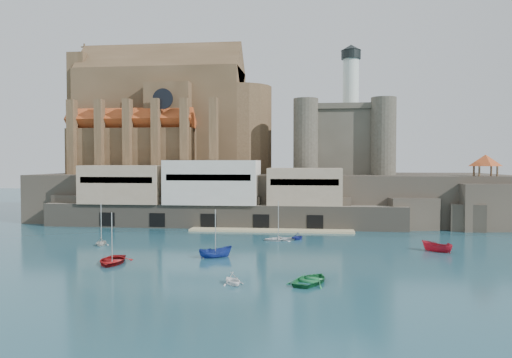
{
  "coord_description": "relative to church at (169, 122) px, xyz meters",
  "views": [
    {
      "loc": [
        9.75,
        -72.67,
        12.75
      ],
      "look_at": [
        -2.43,
        32.0,
        9.07
      ],
      "focal_mm": 35.0,
      "sensor_mm": 36.0,
      "label": 1
    }
  ],
  "objects": [
    {
      "name": "boat_6",
      "position": [
        28.2,
        -34.33,
        -22.13
      ],
      "size": [
        2.14,
        3.76,
        5.06
      ],
      "primitive_type": "imported",
      "rotation": [
        0.0,
        0.0,
        5.03
      ],
      "color": "silver",
      "rests_on": "ground"
    },
    {
      "name": "church",
      "position": [
        0.0,
        0.0,
        0.0
      ],
      "size": [
        47.0,
        25.93,
        30.51
      ],
      "color": "#4F3A25",
      "rests_on": "promontory"
    },
    {
      "name": "castle_keep",
      "position": [
        40.21,
        -0.78,
        -3.81
      ],
      "size": [
        21.2,
        21.2,
        29.3
      ],
      "color": "#423F34",
      "rests_on": "promontory"
    },
    {
      "name": "boat_2",
      "position": [
        20.9,
        -49.67,
        -22.13
      ],
      "size": [
        2.37,
        2.35,
        4.58
      ],
      "primitive_type": "imported",
      "rotation": [
        0.0,
        0.0,
        2.06
      ],
      "color": "navy",
      "rests_on": "ground"
    },
    {
      "name": "promontory",
      "position": [
        23.94,
        -2.48,
        -17.2
      ],
      "size": [
        100.0,
        36.0,
        10.0
      ],
      "color": "#2B2620",
      "rests_on": "ground"
    },
    {
      "name": "ground",
      "position": [
        24.13,
        -41.85,
        -22.13
      ],
      "size": [
        300.0,
        300.0,
        0.0
      ],
      "primitive_type": "plane",
      "color": "#173F4E",
      "rests_on": "ground"
    },
    {
      "name": "boat_3",
      "position": [
        33.63,
        -62.1,
        -22.13
      ],
      "size": [
        4.37,
        2.82,
        5.93
      ],
      "primitive_type": "imported",
      "rotation": [
        0.0,
        0.0,
        2.73
      ],
      "color": "#218045",
      "rests_on": "ground"
    },
    {
      "name": "quay",
      "position": [
        13.94,
        -18.78,
        -16.06
      ],
      "size": [
        70.0,
        12.0,
        13.05
      ],
      "color": "#6D6557",
      "rests_on": "ground"
    },
    {
      "name": "boat_1",
      "position": [
        25.54,
        -63.78,
        -22.13
      ],
      "size": [
        3.1,
        2.84,
        3.07
      ],
      "primitive_type": "imported",
      "rotation": [
        0.0,
        0.0,
        0.61
      ],
      "color": "white",
      "rests_on": "ground"
    },
    {
      "name": "rock_outcrop",
      "position": [
        66.13,
        -16.01,
        -18.11
      ],
      "size": [
        14.5,
        10.5,
        8.7
      ],
      "color": "#2B2620",
      "rests_on": "ground"
    },
    {
      "name": "boat_0",
      "position": [
        8.75,
        -54.91,
        -22.13
      ],
      "size": [
        4.67,
        1.9,
        6.36
      ],
      "primitive_type": "imported",
      "rotation": [
        0.0,
        0.0,
        0.13
      ],
      "color": "maroon",
      "rests_on": "ground"
    },
    {
      "name": "pavilion",
      "position": [
        66.13,
        -15.85,
        -9.4
      ],
      "size": [
        6.4,
        6.4,
        5.4
      ],
      "color": "#4F3A25",
      "rests_on": "rock_outcrop"
    },
    {
      "name": "boat_5",
      "position": [
        51.23,
        -41.76,
        -22.13
      ],
      "size": [
        2.46,
        2.46,
        4.58
      ],
      "primitive_type": "imported",
      "rotation": [
        0.0,
        0.0,
        4.01
      ],
      "color": "#AD182A",
      "rests_on": "ground"
    },
    {
      "name": "boat_7",
      "position": [
        31.18,
        -33.03,
        -22.13
      ],
      "size": [
        2.96,
        2.74,
        2.94
      ],
      "primitive_type": "imported",
      "rotation": [
        0.0,
        0.0,
        5.66
      ],
      "color": "navy",
      "rests_on": "ground"
    },
    {
      "name": "boat_4",
      "position": [
        1.73,
        -42.23,
        -22.13
      ],
      "size": [
        2.66,
        1.63,
        3.08
      ],
      "primitive_type": "imported",
      "rotation": [
        0.0,
        0.0,
        3.15
      ],
      "color": "beige",
      "rests_on": "ground"
    }
  ]
}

